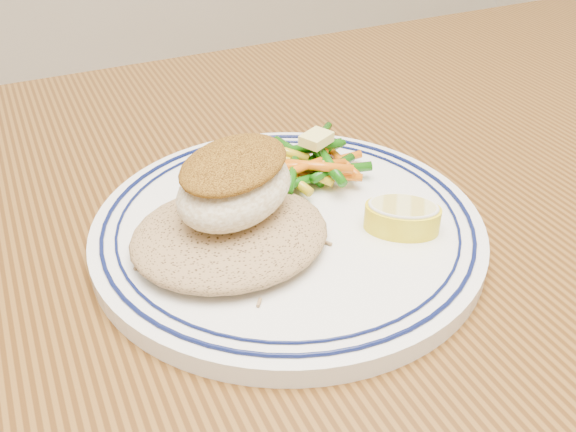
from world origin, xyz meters
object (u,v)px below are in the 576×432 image
Objects in this scene: lemon_wedge at (402,216)px; fish_fillet at (235,182)px; dining_table at (279,381)px; vegetable_pile at (306,165)px; rice_pilaf at (230,231)px; plate at (288,228)px.

fish_fillet is at bearing 158.38° from lemon_wedge.
dining_table is 0.17m from vegetable_pile.
plate is at bearing 12.13° from rice_pilaf.
rice_pilaf reaches higher than plate.
dining_table is 5.16× the size of plate.
dining_table is at bearing -121.75° from plate.
fish_fillet reaches higher than lemon_wedge.
plate is 2.46× the size of fish_fillet.
dining_table is 12.71× the size of fish_fillet.
rice_pilaf is 1.97× the size of lemon_wedge.
fish_fillet is 1.67× the size of lemon_wedge.
plate is at bearing -128.23° from vegetable_pile.
plate is 0.08m from lemon_wedge.
fish_fillet is (-0.01, 0.05, 0.16)m from dining_table.
plate is 0.05m from rice_pilaf.
rice_pilaf is at bearing 118.81° from dining_table.
plate is 0.06m from fish_fillet.
vegetable_pile reaches higher than lemon_wedge.
vegetable_pile reaches higher than plate.
dining_table is at bearing -178.01° from lemon_wedge.
lemon_wedge is at bearing -31.91° from plate.
rice_pilaf reaches higher than dining_table.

